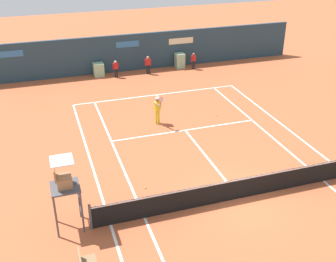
# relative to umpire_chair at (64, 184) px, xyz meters

# --- Properties ---
(ground_plane) EXTENTS (80.00, 80.00, 0.01)m
(ground_plane) POSITION_rel_umpire_chair_xyz_m (6.73, 0.21, -1.86)
(ground_plane) COLOR #B25633
(tennis_net) EXTENTS (12.10, 0.10, 1.07)m
(tennis_net) POSITION_rel_umpire_chair_xyz_m (6.73, -0.37, -1.36)
(tennis_net) COLOR #4C4C51
(tennis_net) RESTS_ON ground_plane
(sponsor_back_wall) EXTENTS (25.00, 1.02, 2.71)m
(sponsor_back_wall) POSITION_rel_umpire_chair_xyz_m (6.74, 16.60, -0.56)
(sponsor_back_wall) COLOR #233D4C
(sponsor_back_wall) RESTS_ON ground_plane
(umpire_chair) EXTENTS (1.00, 1.00, 2.85)m
(umpire_chair) POSITION_rel_umpire_chair_xyz_m (0.00, 0.00, 0.00)
(umpire_chair) COLOR #47474C
(umpire_chair) RESTS_ON ground_plane
(player_on_baseline) EXTENTS (0.46, 0.80, 1.78)m
(player_on_baseline) POSITION_rel_umpire_chair_xyz_m (5.57, 7.28, -0.93)
(player_on_baseline) COLOR yellow
(player_on_baseline) RESTS_ON ground_plane
(ball_kid_right_post) EXTENTS (0.41, 0.18, 1.24)m
(ball_kid_right_post) POSITION_rel_umpire_chair_xyz_m (4.95, 15.41, -1.15)
(ball_kid_right_post) COLOR black
(ball_kid_right_post) RESTS_ON ground_plane
(ball_kid_centre_post) EXTENTS (0.44, 0.21, 1.33)m
(ball_kid_centre_post) POSITION_rel_umpire_chair_xyz_m (7.32, 15.41, -1.10)
(ball_kid_centre_post) COLOR black
(ball_kid_centre_post) RESTS_ON ground_plane
(ball_kid_left_post) EXTENTS (0.41, 0.21, 1.25)m
(ball_kid_left_post) POSITION_rel_umpire_chair_xyz_m (10.84, 15.41, -1.15)
(ball_kid_left_post) COLOR black
(ball_kid_left_post) RESTS_ON ground_plane
(tennis_ball_near_service_line) EXTENTS (0.07, 0.07, 0.07)m
(tennis_ball_near_service_line) POSITION_rel_umpire_chair_xyz_m (10.56, 7.59, -1.83)
(tennis_ball_near_service_line) COLOR #CCE033
(tennis_ball_near_service_line) RESTS_ON ground_plane
(tennis_ball_by_sideline) EXTENTS (0.07, 0.07, 0.07)m
(tennis_ball_by_sideline) POSITION_rel_umpire_chair_xyz_m (9.07, 7.19, -1.83)
(tennis_ball_by_sideline) COLOR #CCE033
(tennis_ball_by_sideline) RESTS_ON ground_plane
(tennis_ball_mid_court) EXTENTS (0.07, 0.07, 0.07)m
(tennis_ball_mid_court) POSITION_rel_umpire_chair_xyz_m (3.27, 1.49, -1.83)
(tennis_ball_mid_court) COLOR #CCE033
(tennis_ball_mid_court) RESTS_ON ground_plane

